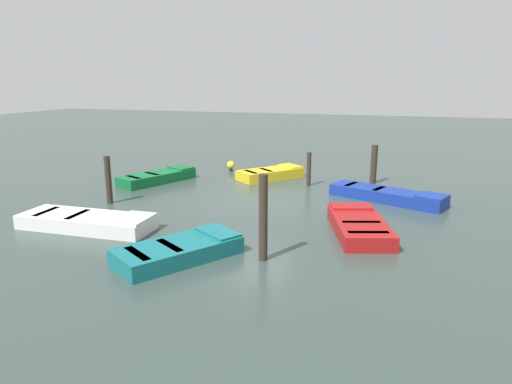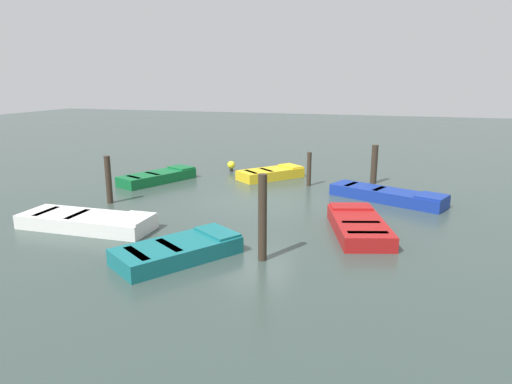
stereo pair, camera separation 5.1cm
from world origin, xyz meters
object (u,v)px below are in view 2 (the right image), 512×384
mooring_piling_far_left (374,164)px  mooring_piling_far_right (309,169)px  rowboat_teal (178,250)px  mooring_piling_mid_left (262,218)px  rowboat_white (88,221)px  mooring_piling_center (109,180)px  rowboat_blue (388,195)px  marker_buoy (231,165)px  rowboat_red (359,225)px  rowboat_yellow (271,173)px  rowboat_green (158,177)px

mooring_piling_far_left → mooring_piling_far_right: 2.72m
rowboat_teal → mooring_piling_mid_left: size_ratio=1.53×
rowboat_white → mooring_piling_center: bearing=110.8°
rowboat_blue → rowboat_white: same height
marker_buoy → mooring_piling_center: bearing=-18.0°
mooring_piling_center → marker_buoy: bearing=162.0°
rowboat_teal → rowboat_red: bearing=-17.3°
rowboat_yellow → mooring_piling_center: (5.45, -4.23, 0.60)m
rowboat_yellow → rowboat_teal: bearing=-137.8°
mooring_piling_far_left → rowboat_green: bearing=-74.5°
rowboat_green → mooring_piling_center: (3.42, 0.04, 0.60)m
rowboat_white → rowboat_green: 6.07m
rowboat_green → mooring_piling_center: 3.47m
rowboat_red → rowboat_green: same height
mooring_piling_mid_left → mooring_piling_center: bearing=-117.4°
rowboat_green → mooring_piling_mid_left: mooring_piling_mid_left is taller
mooring_piling_far_left → rowboat_teal: bearing=-22.4°
rowboat_teal → rowboat_green: bearing=65.9°
rowboat_teal → rowboat_yellow: 9.30m
mooring_piling_far_left → marker_buoy: bearing=-95.5°
rowboat_yellow → rowboat_green: 4.73m
rowboat_blue → rowboat_teal: same height
mooring_piling_mid_left → mooring_piling_far_left: (-9.12, 2.04, -0.25)m
rowboat_green → mooring_piling_far_left: (-2.37, 8.51, 0.57)m
rowboat_teal → mooring_piling_mid_left: 2.15m
rowboat_red → marker_buoy: marker_buoy is taller
marker_buoy → rowboat_white: bearing=-6.8°
rowboat_blue → mooring_piling_far_left: bearing=125.9°
rowboat_white → rowboat_teal: bearing=-21.0°
rowboat_yellow → mooring_piling_mid_left: bearing=-125.4°
rowboat_green → mooring_piling_far_left: size_ratio=2.19×
rowboat_red → mooring_piling_center: mooring_piling_center is taller
mooring_piling_center → mooring_piling_mid_left: bearing=62.6°
mooring_piling_mid_left → mooring_piling_far_left: mooring_piling_mid_left is taller
rowboat_green → mooring_piling_center: bearing=-155.5°
mooring_piling_center → marker_buoy: (-6.40, 2.08, -0.53)m
mooring_piling_far_left → mooring_piling_far_right: size_ratio=1.17×
rowboat_teal → mooring_piling_center: mooring_piling_center is taller
mooring_piling_mid_left → marker_buoy: bearing=-155.9°
rowboat_blue → mooring_piling_mid_left: size_ratio=1.97×
rowboat_yellow → marker_buoy: bearing=106.8°
rowboat_red → rowboat_yellow: size_ratio=1.16×
rowboat_blue → rowboat_white: bearing=-122.4°
rowboat_red → mooring_piling_far_right: size_ratio=2.48×
rowboat_green → marker_buoy: 3.66m
rowboat_blue → rowboat_white: (5.62, -8.09, 0.00)m
rowboat_teal → rowboat_yellow: same height
rowboat_blue → mooring_piling_far_left: 2.86m
rowboat_teal → rowboat_red: 5.04m
rowboat_teal → mooring_piling_mid_left: mooring_piling_mid_left is taller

